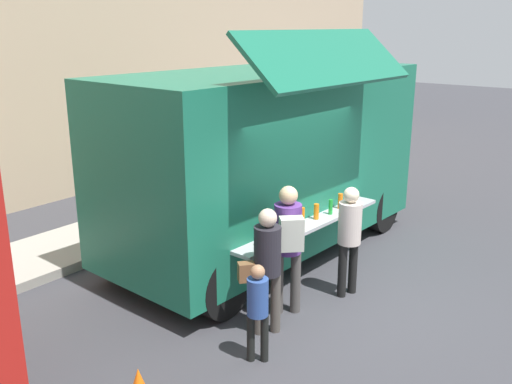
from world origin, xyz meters
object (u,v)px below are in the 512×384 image
(customer_mid_with_backpack, at_px, (288,238))
(customer_rear_waiting, at_px, (266,261))
(trash_bin, at_px, (295,159))
(customer_front_ordering, at_px, (349,232))
(food_truck_main, at_px, (268,157))
(child_near_queue, at_px, (258,305))

(customer_mid_with_backpack, relative_size, customer_rear_waiting, 1.08)
(trash_bin, distance_m, customer_rear_waiting, 7.47)
(trash_bin, xyz_separation_m, customer_mid_with_backpack, (-5.79, -3.84, 0.58))
(customer_front_ordering, height_order, customer_rear_waiting, customer_rear_waiting)
(food_truck_main, bearing_deg, trash_bin, 31.21)
(customer_front_ordering, height_order, customer_mid_with_backpack, customer_mid_with_backpack)
(child_near_queue, bearing_deg, customer_mid_with_backpack, -16.88)
(customer_mid_with_backpack, distance_m, child_near_queue, 1.23)
(food_truck_main, xyz_separation_m, customer_rear_waiting, (-2.14, -1.59, -0.68))
(customer_rear_waiting, bearing_deg, customer_front_ordering, -61.57)
(customer_front_ordering, relative_size, child_near_queue, 1.34)
(customer_rear_waiting, distance_m, child_near_queue, 0.68)
(customer_front_ordering, xyz_separation_m, customer_mid_with_backpack, (-0.99, 0.35, 0.12))
(trash_bin, height_order, child_near_queue, child_near_queue)
(food_truck_main, relative_size, customer_front_ordering, 3.62)
(customer_mid_with_backpack, distance_m, customer_rear_waiting, 0.58)
(customer_rear_waiting, bearing_deg, child_near_queue, 157.11)
(customer_front_ordering, relative_size, customer_mid_with_backpack, 0.91)
(trash_bin, bearing_deg, customer_mid_with_backpack, -146.45)
(food_truck_main, bearing_deg, child_near_queue, -142.60)
(customer_rear_waiting, bearing_deg, customer_mid_with_backpack, -44.24)
(trash_bin, bearing_deg, food_truck_main, -151.12)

